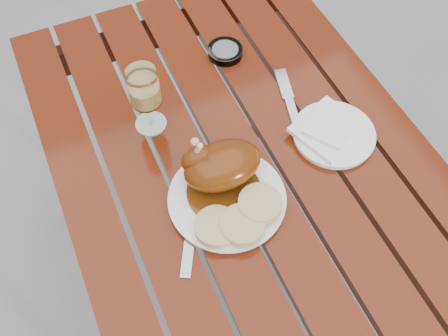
{
  "coord_description": "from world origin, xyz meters",
  "views": [
    {
      "loc": [
        -0.29,
        -0.54,
        1.66
      ],
      "look_at": [
        -0.06,
        -0.02,
        0.78
      ],
      "focal_mm": 40.0,
      "sensor_mm": 36.0,
      "label": 1
    }
  ],
  "objects_px": {
    "table": "(241,233)",
    "dinner_plate": "(227,199)",
    "wine_glass": "(146,100)",
    "side_plate": "(334,135)",
    "ashtray": "(225,52)"
  },
  "relations": [
    {
      "from": "table",
      "to": "ashtray",
      "type": "relative_size",
      "value": 13.62
    },
    {
      "from": "side_plate",
      "to": "ashtray",
      "type": "relative_size",
      "value": 2.13
    },
    {
      "from": "table",
      "to": "dinner_plate",
      "type": "height_order",
      "value": "dinner_plate"
    },
    {
      "from": "table",
      "to": "wine_glass",
      "type": "bearing_deg",
      "value": 131.08
    },
    {
      "from": "table",
      "to": "side_plate",
      "type": "bearing_deg",
      "value": -6.46
    },
    {
      "from": "dinner_plate",
      "to": "wine_glass",
      "type": "bearing_deg",
      "value": 106.63
    },
    {
      "from": "wine_glass",
      "to": "side_plate",
      "type": "distance_m",
      "value": 0.43
    },
    {
      "from": "table",
      "to": "dinner_plate",
      "type": "relative_size",
      "value": 4.88
    },
    {
      "from": "side_plate",
      "to": "ashtray",
      "type": "distance_m",
      "value": 0.36
    },
    {
      "from": "wine_glass",
      "to": "ashtray",
      "type": "xyz_separation_m",
      "value": [
        0.25,
        0.13,
        -0.07
      ]
    },
    {
      "from": "wine_glass",
      "to": "ashtray",
      "type": "bearing_deg",
      "value": 28.4
    },
    {
      "from": "table",
      "to": "wine_glass",
      "type": "xyz_separation_m",
      "value": [
        -0.16,
        0.18,
        0.46
      ]
    },
    {
      "from": "dinner_plate",
      "to": "ashtray",
      "type": "height_order",
      "value": "ashtray"
    },
    {
      "from": "ashtray",
      "to": "table",
      "type": "bearing_deg",
      "value": -106.4
    },
    {
      "from": "wine_glass",
      "to": "side_plate",
      "type": "relative_size",
      "value": 0.91
    }
  ]
}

